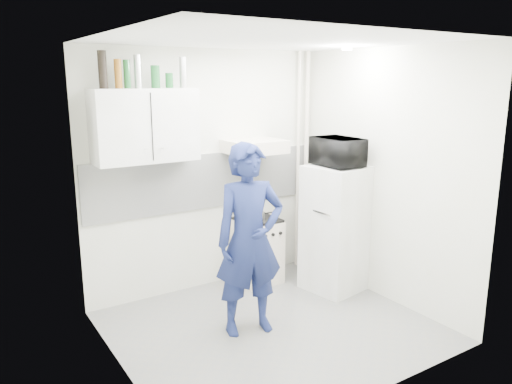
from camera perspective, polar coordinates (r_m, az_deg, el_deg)
floor at (r=4.87m, az=1.81°, el=-15.18°), size 2.80×2.80×0.00m
ceiling at (r=4.31m, az=2.07°, el=16.96°), size 2.80×2.80×0.00m
wall_back at (r=5.47m, az=-5.56°, el=2.35°), size 2.80×0.00×2.80m
wall_left at (r=3.82m, az=-15.63°, el=-2.67°), size 0.00×2.60×2.60m
wall_right at (r=5.32m, az=14.42°, el=1.72°), size 0.00×2.60×2.60m
person at (r=4.49m, az=-0.73°, el=-5.49°), size 0.71×0.54×1.75m
stove at (r=5.74m, az=0.19°, el=-6.78°), size 0.45×0.45×0.72m
fridge at (r=5.53m, az=9.04°, el=-4.13°), size 0.66×0.66×1.38m
stove_top at (r=5.62m, az=0.19°, el=-3.18°), size 0.43×0.43×0.03m
saucepan at (r=5.52m, az=0.19°, el=-2.87°), size 0.15×0.15×0.09m
microwave at (r=5.34m, az=9.35°, el=4.54°), size 0.55×0.38×0.30m
bottle_a at (r=4.80m, az=-17.13°, el=13.22°), size 0.08×0.08×0.34m
bottle_b at (r=4.84m, az=-15.48°, el=12.89°), size 0.07×0.07×0.26m
bottle_c at (r=4.86m, az=-14.54°, el=12.91°), size 0.06×0.06×0.26m
bottle_d at (r=4.90m, az=-13.36°, el=13.24°), size 0.07×0.07×0.31m
canister_a at (r=4.96m, az=-11.43°, el=12.78°), size 0.08×0.08×0.21m
canister_b at (r=5.01m, az=-9.89°, el=12.44°), size 0.07×0.07×0.14m
bottle_e at (r=5.07m, az=-8.35°, el=13.35°), size 0.07×0.07×0.29m
upper_cabinet at (r=4.93m, az=-12.56°, el=7.42°), size 1.00×0.35×0.70m
range_hood at (r=5.43m, az=-0.16°, el=5.23°), size 0.60×0.50×0.14m
backsplash at (r=5.47m, az=-5.46°, el=1.30°), size 2.74×0.03×0.60m
pipe_a at (r=6.10m, az=5.72°, el=3.44°), size 0.05×0.05×2.60m
pipe_b at (r=6.03m, az=4.82°, el=3.34°), size 0.04×0.04×2.60m
ceiling_spot_fixture at (r=5.10m, az=10.35°, el=15.79°), size 0.10×0.10×0.02m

